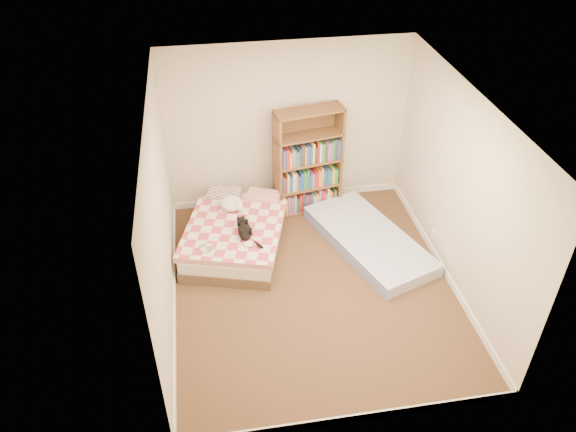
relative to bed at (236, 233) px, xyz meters
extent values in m
cube|color=#4E2E21|center=(0.89, -0.99, -0.21)|extent=(3.50, 4.00, 0.01)
cube|color=white|center=(0.89, -0.99, 2.29)|extent=(3.50, 4.00, 0.01)
cube|color=beige|center=(0.89, 1.01, 1.04)|extent=(3.50, 0.01, 2.50)
cube|color=beige|center=(0.89, -2.99, 1.04)|extent=(3.50, 0.01, 2.50)
cube|color=beige|center=(-0.86, -0.99, 1.04)|extent=(0.01, 4.00, 2.50)
cube|color=beige|center=(2.64, -0.99, 1.04)|extent=(0.01, 4.00, 2.50)
cube|color=white|center=(0.89, 1.00, -0.16)|extent=(3.50, 0.02, 0.10)
cube|color=white|center=(0.89, -2.98, -0.16)|extent=(3.50, 0.02, 0.10)
cube|color=white|center=(-0.85, -0.99, -0.16)|extent=(0.02, 4.00, 0.10)
cube|color=white|center=(2.63, -0.99, -0.16)|extent=(0.02, 4.00, 0.10)
cube|color=white|center=(2.62, -0.59, 0.09)|extent=(0.03, 0.09, 0.13)
cube|color=brown|center=(0.00, -0.03, -0.13)|extent=(1.63, 1.98, 0.15)
cube|color=silver|center=(0.00, -0.03, 0.03)|extent=(1.59, 1.94, 0.17)
cube|color=#C74A57|center=(0.00, -0.03, 0.16)|extent=(1.60, 1.70, 0.09)
cube|color=slate|center=(-0.28, 0.61, 0.19)|extent=(0.54, 0.42, 0.13)
cube|color=#C74A57|center=(0.28, 0.61, 0.19)|extent=(0.54, 0.42, 0.13)
cube|color=#4F331B|center=(0.67, 0.71, 0.61)|extent=(0.10, 0.33, 1.63)
cube|color=#4F331B|center=(1.61, 0.71, 0.61)|extent=(0.10, 0.33, 1.63)
cube|color=#4F331B|center=(1.14, 0.87, 0.61)|extent=(0.96, 0.19, 1.63)
cube|color=#4F331B|center=(1.14, 0.71, -0.19)|extent=(1.02, 0.49, 0.03)
cube|color=#4F331B|center=(1.14, 0.71, 0.62)|extent=(1.02, 0.49, 0.03)
cube|color=#4F331B|center=(1.14, 0.71, 1.40)|extent=(1.02, 0.49, 0.03)
cube|color=#788AC9|center=(1.81, -0.31, -0.12)|extent=(1.55, 2.21, 0.18)
ellipsoid|color=black|center=(0.10, -0.33, 0.27)|extent=(0.21, 0.41, 0.13)
sphere|color=black|center=(0.10, -0.12, 0.28)|extent=(0.13, 0.13, 0.12)
cone|color=black|center=(0.07, -0.08, 0.33)|extent=(0.04, 0.04, 0.04)
cone|color=black|center=(0.14, -0.08, 0.33)|extent=(0.04, 0.04, 0.04)
cylinder|color=black|center=(0.20, -0.59, 0.23)|extent=(0.06, 0.22, 0.04)
ellipsoid|color=white|center=(-0.02, 0.31, 0.28)|extent=(0.32, 0.36, 0.16)
sphere|color=white|center=(0.07, 0.20, 0.30)|extent=(0.14, 0.14, 0.13)
sphere|color=white|center=(0.12, 0.16, 0.29)|extent=(0.06, 0.06, 0.06)
sphere|color=white|center=(-0.16, 0.37, 0.26)|extent=(0.08, 0.08, 0.07)
camera|label=1|loc=(-0.28, -6.14, 4.74)|focal=35.00mm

